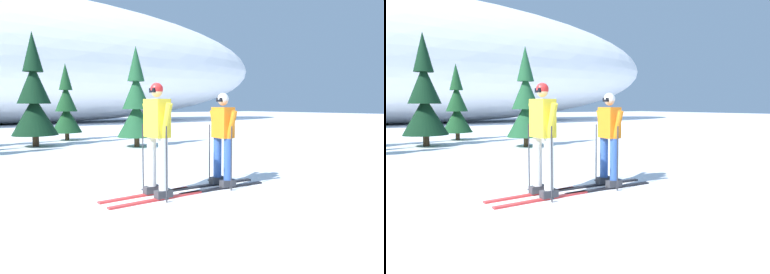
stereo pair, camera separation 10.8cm
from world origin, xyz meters
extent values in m
plane|color=white|center=(0.00, 0.00, 0.00)|extent=(120.00, 120.00, 0.00)
cube|color=red|center=(0.74, -0.34, 0.01)|extent=(1.68, 0.17, 0.03)
cube|color=red|center=(0.72, 0.03, 0.01)|extent=(1.68, 0.17, 0.03)
cube|color=#38383D|center=(0.84, -0.33, 0.09)|extent=(0.29, 0.15, 0.12)
cube|color=#38383D|center=(0.82, 0.03, 0.09)|extent=(0.29, 0.15, 0.12)
cylinder|color=silver|center=(0.84, -0.33, 0.57)|extent=(0.15, 0.15, 0.83)
cylinder|color=silver|center=(0.82, 0.03, 0.57)|extent=(0.15, 0.15, 0.83)
cube|color=yellow|center=(0.83, -0.15, 1.29)|extent=(0.26, 0.47, 0.61)
cylinder|color=yellow|center=(0.84, -0.43, 1.24)|extent=(0.11, 0.28, 0.58)
cylinder|color=yellow|center=(0.82, 0.13, 1.24)|extent=(0.11, 0.28, 0.58)
sphere|color=beige|center=(0.83, -0.15, 1.72)|extent=(0.19, 0.19, 0.19)
sphere|color=red|center=(0.83, -0.15, 1.75)|extent=(0.21, 0.21, 0.21)
cube|color=black|center=(0.75, -0.15, 1.73)|extent=(0.04, 0.15, 0.07)
cylinder|color=#2D2D33|center=(0.78, -0.52, 0.59)|extent=(0.02, 0.02, 1.18)
cylinder|color=#2D2D33|center=(0.78, -0.52, 0.06)|extent=(0.07, 0.07, 0.01)
cylinder|color=#2D2D33|center=(0.75, 0.22, 0.59)|extent=(0.02, 0.02, 1.18)
cylinder|color=#2D2D33|center=(0.75, 0.22, 0.06)|extent=(0.07, 0.07, 0.01)
cube|color=black|center=(2.07, -0.31, 0.01)|extent=(1.77, 0.19, 0.03)
cube|color=black|center=(2.09, 0.00, 0.01)|extent=(1.77, 0.19, 0.03)
cube|color=#38383D|center=(2.17, -0.32, 0.09)|extent=(0.29, 0.15, 0.12)
cube|color=#38383D|center=(2.19, 0.00, 0.09)|extent=(0.29, 0.15, 0.12)
cylinder|color=#2D519E|center=(2.17, -0.32, 0.53)|extent=(0.15, 0.15, 0.75)
cylinder|color=#2D519E|center=(2.19, 0.00, 0.53)|extent=(0.15, 0.15, 0.75)
cube|color=orange|center=(2.18, -0.16, 1.18)|extent=(0.26, 0.41, 0.56)
cylinder|color=orange|center=(2.17, -0.41, 1.12)|extent=(0.11, 0.28, 0.58)
cylinder|color=orange|center=(2.19, 0.09, 1.12)|extent=(0.11, 0.28, 0.58)
sphere|color=beige|center=(2.18, -0.16, 1.58)|extent=(0.19, 0.19, 0.19)
sphere|color=white|center=(2.18, -0.16, 1.61)|extent=(0.21, 0.21, 0.21)
cube|color=black|center=(2.10, -0.16, 1.59)|extent=(0.04, 0.15, 0.07)
cylinder|color=#2D2D33|center=(2.10, -0.50, 0.57)|extent=(0.02, 0.02, 1.13)
cylinder|color=#2D2D33|center=(2.10, -0.50, 0.06)|extent=(0.07, 0.07, 0.01)
cylinder|color=#2D2D33|center=(2.14, 0.18, 0.57)|extent=(0.02, 0.02, 1.13)
cylinder|color=#2D2D33|center=(2.14, 0.18, 0.06)|extent=(0.07, 0.07, 0.01)
cylinder|color=#47301E|center=(0.56, 8.54, 0.28)|extent=(0.22, 0.22, 0.56)
cone|color=black|center=(0.56, 8.54, 1.12)|extent=(1.59, 1.59, 1.42)
cone|color=black|center=(0.56, 8.54, 2.26)|extent=(1.14, 1.14, 1.42)
cone|color=black|center=(0.56, 8.54, 3.40)|extent=(0.70, 0.70, 1.42)
cylinder|color=#47301E|center=(2.13, 10.29, 0.22)|extent=(0.18, 0.18, 0.44)
cone|color=#194723|center=(2.13, 10.29, 0.89)|extent=(1.26, 1.26, 1.13)
cone|color=#194723|center=(2.13, 10.29, 1.80)|extent=(0.91, 0.91, 1.13)
cone|color=#194723|center=(2.13, 10.29, 2.70)|extent=(0.56, 0.56, 1.13)
cylinder|color=#47301E|center=(3.57, 6.43, 0.24)|extent=(0.19, 0.19, 0.49)
cone|color=#1E512D|center=(3.57, 6.43, 0.98)|extent=(1.39, 1.39, 1.24)
cone|color=#1E512D|center=(3.57, 6.43, 1.98)|extent=(1.00, 1.00, 1.24)
cone|color=#1E512D|center=(3.57, 6.43, 2.97)|extent=(0.61, 0.61, 1.24)
ellipsoid|color=white|center=(2.84, 26.22, 5.20)|extent=(47.05, 14.13, 10.40)
camera|label=1|loc=(-1.87, -5.11, 1.49)|focal=32.86mm
camera|label=2|loc=(-1.78, -5.17, 1.49)|focal=32.86mm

